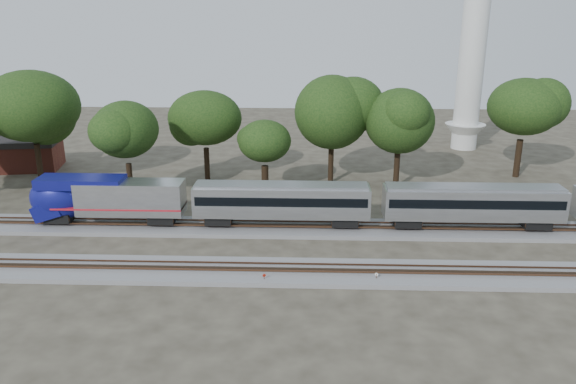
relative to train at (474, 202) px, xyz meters
name	(u,v)px	position (x,y,z in m)	size (l,w,h in m)	color
ground	(254,254)	(-21.23, -6.00, -3.21)	(160.00, 160.00, 0.00)	#383328
track_far	(259,228)	(-21.23, 0.00, -3.01)	(160.00, 5.00, 0.73)	slate
track_near	(249,271)	(-21.23, -10.00, -3.01)	(160.00, 5.00, 0.73)	slate
train	(474,202)	(0.00, 0.00, 0.00)	(90.66, 3.13, 4.61)	silver
switch_stand_red	(264,277)	(-19.83, -11.76, -2.66)	(0.26, 0.14, 0.87)	#512D19
switch_stand_white	(376,276)	(-10.72, -11.25, -2.65)	(0.27, 0.11, 0.88)	#512D19
switch_lever	(314,281)	(-15.76, -11.37, -3.06)	(0.50, 0.30, 0.30)	#512D19
brick_building	(26,153)	(-55.66, 21.75, -1.03)	(9.94, 7.77, 4.32)	maroon
tree_1	(31,106)	(-49.79, 13.54, 6.93)	(10.32, 10.32, 14.55)	black
tree_2	(125,130)	(-36.73, 8.07, 5.29)	(8.66, 8.66, 12.20)	black
tree_3	(205,118)	(-29.31, 16.28, 5.10)	(8.47, 8.47, 11.94)	black
tree_4	(265,141)	(-21.50, 11.53, 3.30)	(6.65, 6.65, 9.38)	black
tree_5	(332,112)	(-13.46, 16.61, 5.88)	(9.26, 9.26, 13.05)	black
tree_6	(400,121)	(-5.42, 14.48, 5.23)	(8.60, 8.60, 12.12)	black
tree_7	(524,107)	(11.35, 20.18, 6.12)	(9.50, 9.50, 13.39)	black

